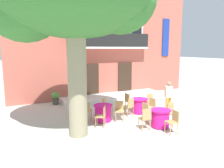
{
  "coord_description": "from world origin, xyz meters",
  "views": [
    {
      "loc": [
        -5.9,
        -8.29,
        3.27
      ],
      "look_at": [
        -0.6,
        2.42,
        1.3
      ],
      "focal_mm": 34.28,
      "sensor_mm": 36.0,
      "label": 1
    }
  ],
  "objects": [
    {
      "name": "cafe_chair_near_tree_3",
      "position": [
        -2.78,
        0.64,
        0.53
      ],
      "size": [
        0.55,
        0.55,
        0.91
      ],
      "color": "tan",
      "rests_on": "ground"
    },
    {
      "name": "cafe_chair_middle_1",
      "position": [
        -0.66,
        0.41,
        0.53
      ],
      "size": [
        0.47,
        0.47,
        0.91
      ],
      "color": "tan",
      "rests_on": "ground"
    },
    {
      "name": "cafe_chair_near_tree_2",
      "position": [
        -1.66,
        0.91,
        0.53
      ],
      "size": [
        0.57,
        0.57,
        0.91
      ],
      "color": "tan",
      "rests_on": "ground"
    },
    {
      "name": "entrance_step_platform",
      "position": [
        0.39,
        4.06,
        0.12
      ],
      "size": [
        6.93,
        1.89,
        0.25
      ],
      "primitive_type": "cube",
      "color": "silver",
      "rests_on": "ground"
    },
    {
      "name": "cafe_chair_middle_2",
      "position": [
        0.25,
        -0.1,
        0.53
      ],
      "size": [
        0.45,
        0.45,
        0.91
      ],
      "color": "tan",
      "rests_on": "ground"
    },
    {
      "name": "cafe_chair_front_0",
      "position": [
        0.48,
        -1.34,
        0.53
      ],
      "size": [
        0.43,
        0.43,
        0.91
      ],
      "color": "tan",
      "rests_on": "ground"
    },
    {
      "name": "ground_planter_left",
      "position": [
        -3.43,
        4.27,
        0.43
      ],
      "size": [
        0.45,
        0.45,
        0.76
      ],
      "color": "#47423D",
      "rests_on": "ground"
    },
    {
      "name": "ground_plane",
      "position": [
        0.0,
        0.0,
        0.0
      ],
      "size": [
        120.0,
        120.0,
        0.0
      ],
      "primitive_type": "plane",
      "color": "beige"
    },
    {
      "name": "pedestrian_mid_plaza",
      "position": [
        1.29,
        -0.17,
        0.94
      ],
      "size": [
        0.53,
        0.38,
        1.67
      ],
      "color": "gold",
      "rests_on": "ground"
    },
    {
      "name": "cafe_chair_middle_0",
      "position": [
        -0.13,
        1.36,
        0.53
      ],
      "size": [
        0.46,
        0.46,
        0.91
      ],
      "color": "tan",
      "rests_on": "ground"
    },
    {
      "name": "cafe_table_near_tree",
      "position": [
        -2.11,
        0.31,
        0.39
      ],
      "size": [
        0.86,
        0.86,
        0.76
      ],
      "color": "#DB1984",
      "rests_on": "ground"
    },
    {
      "name": "cafe_chair_middle_3",
      "position": [
        0.82,
        0.67,
        0.53
      ],
      "size": [
        0.42,
        0.42,
        0.91
      ],
      "color": "tan",
      "rests_on": "ground"
    },
    {
      "name": "cafe_chair_front_3",
      "position": [
        -0.25,
        -2.22,
        0.53
      ],
      "size": [
        0.43,
        0.43,
        0.91
      ],
      "color": "tan",
      "rests_on": "ground"
    },
    {
      "name": "pedestrian_near_entrance",
      "position": [
        -2.92,
        1.69,
        0.92
      ],
      "size": [
        0.53,
        0.4,
        1.62
      ],
      "color": "#232328",
      "rests_on": "ground"
    },
    {
      "name": "cafe_chair_near_tree_0",
      "position": [
        -2.45,
        -0.37,
        0.53
      ],
      "size": [
        0.55,
        0.55,
        0.91
      ],
      "color": "tan",
      "rests_on": "ground"
    },
    {
      "name": "cafe_table_middle",
      "position": [
        0.07,
        0.63,
        0.39
      ],
      "size": [
        0.86,
        0.86,
        0.76
      ],
      "color": "#DB1984",
      "rests_on": "ground"
    },
    {
      "name": "cafe_chair_near_tree_1",
      "position": [
        -1.4,
        0.04,
        0.53
      ],
      "size": [
        0.54,
        0.54,
        0.91
      ],
      "color": "tan",
      "rests_on": "ground"
    },
    {
      "name": "building_facade",
      "position": [
        0.39,
        6.99,
        3.75
      ],
      "size": [
        13.0,
        5.09,
        7.5
      ],
      "color": "#BC5B4C",
      "rests_on": "ground"
    },
    {
      "name": "cafe_chair_front_2",
      "position": [
        -1.02,
        -1.45,
        0.53
      ],
      "size": [
        0.44,
        0.44,
        0.91
      ],
      "color": "tan",
      "rests_on": "ground"
    },
    {
      "name": "cafe_table_front",
      "position": [
        -0.26,
        -1.47,
        0.39
      ],
      "size": [
        0.86,
        0.86,
        0.76
      ],
      "color": "#DB1984",
      "rests_on": "ground"
    },
    {
      "name": "cafe_chair_front_1",
      "position": [
        -0.42,
        -0.73,
        0.53
      ],
      "size": [
        0.44,
        0.44,
        0.91
      ],
      "color": "tan",
      "rests_on": "ground"
    }
  ]
}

